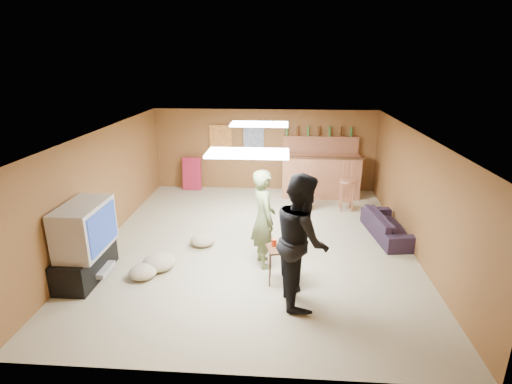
# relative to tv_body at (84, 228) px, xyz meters

# --- Properties ---
(ground) EXTENTS (7.00, 7.00, 0.00)m
(ground) POSITION_rel_tv_body_xyz_m (2.65, 1.50, -0.90)
(ground) COLOR tan
(ground) RESTS_ON ground
(ceiling) EXTENTS (6.00, 7.00, 0.02)m
(ceiling) POSITION_rel_tv_body_xyz_m (2.65, 1.50, 1.30)
(ceiling) COLOR silver
(ceiling) RESTS_ON ground
(wall_back) EXTENTS (6.00, 0.02, 2.20)m
(wall_back) POSITION_rel_tv_body_xyz_m (2.65, 5.00, 0.20)
(wall_back) COLOR brown
(wall_back) RESTS_ON ground
(wall_front) EXTENTS (6.00, 0.02, 2.20)m
(wall_front) POSITION_rel_tv_body_xyz_m (2.65, -2.00, 0.20)
(wall_front) COLOR brown
(wall_front) RESTS_ON ground
(wall_left) EXTENTS (0.02, 7.00, 2.20)m
(wall_left) POSITION_rel_tv_body_xyz_m (-0.35, 1.50, 0.20)
(wall_left) COLOR brown
(wall_left) RESTS_ON ground
(wall_right) EXTENTS (0.02, 7.00, 2.20)m
(wall_right) POSITION_rel_tv_body_xyz_m (5.65, 1.50, 0.20)
(wall_right) COLOR brown
(wall_right) RESTS_ON ground
(tv_stand) EXTENTS (0.55, 1.30, 0.50)m
(tv_stand) POSITION_rel_tv_body_xyz_m (-0.07, 0.00, -0.65)
(tv_stand) COLOR black
(tv_stand) RESTS_ON ground
(dvd_box) EXTENTS (0.35, 0.50, 0.08)m
(dvd_box) POSITION_rel_tv_body_xyz_m (0.15, 0.00, -0.75)
(dvd_box) COLOR #B2B2B7
(dvd_box) RESTS_ON tv_stand
(tv_body) EXTENTS (0.60, 1.10, 0.80)m
(tv_body) POSITION_rel_tv_body_xyz_m (0.00, 0.00, 0.00)
(tv_body) COLOR #B2B2B7
(tv_body) RESTS_ON tv_stand
(tv_screen) EXTENTS (0.02, 0.95, 0.65)m
(tv_screen) POSITION_rel_tv_body_xyz_m (0.31, 0.00, 0.00)
(tv_screen) COLOR navy
(tv_screen) RESTS_ON tv_body
(bar_counter) EXTENTS (2.00, 0.60, 1.10)m
(bar_counter) POSITION_rel_tv_body_xyz_m (4.15, 4.45, -0.35)
(bar_counter) COLOR #9C5938
(bar_counter) RESTS_ON ground
(bar_lip) EXTENTS (2.10, 0.12, 0.05)m
(bar_lip) POSITION_rel_tv_body_xyz_m (4.15, 4.20, 0.20)
(bar_lip) COLOR #412615
(bar_lip) RESTS_ON bar_counter
(bar_shelf) EXTENTS (2.00, 0.18, 0.05)m
(bar_shelf) POSITION_rel_tv_body_xyz_m (4.15, 4.90, 0.60)
(bar_shelf) COLOR #9C5938
(bar_shelf) RESTS_ON bar_backing
(bar_backing) EXTENTS (2.00, 0.14, 0.60)m
(bar_backing) POSITION_rel_tv_body_xyz_m (4.15, 4.92, 0.30)
(bar_backing) COLOR #9C5938
(bar_backing) RESTS_ON bar_counter
(poster_left) EXTENTS (0.60, 0.03, 0.85)m
(poster_left) POSITION_rel_tv_body_xyz_m (1.45, 4.96, 0.45)
(poster_left) COLOR #BF3F26
(poster_left) RESTS_ON wall_back
(poster_right) EXTENTS (0.55, 0.03, 0.80)m
(poster_right) POSITION_rel_tv_body_xyz_m (2.35, 4.96, 0.45)
(poster_right) COLOR #334C99
(poster_right) RESTS_ON wall_back
(folding_chair_stack) EXTENTS (0.50, 0.26, 0.91)m
(folding_chair_stack) POSITION_rel_tv_body_xyz_m (0.65, 4.80, -0.45)
(folding_chair_stack) COLOR #B0203D
(folding_chair_stack) RESTS_ON ground
(ceiling_panel_front) EXTENTS (1.20, 0.60, 0.04)m
(ceiling_panel_front) POSITION_rel_tv_body_xyz_m (2.65, 0.00, 1.27)
(ceiling_panel_front) COLOR white
(ceiling_panel_front) RESTS_ON ceiling
(ceiling_panel_back) EXTENTS (1.20, 0.60, 0.04)m
(ceiling_panel_back) POSITION_rel_tv_body_xyz_m (2.65, 2.70, 1.27)
(ceiling_panel_back) COLOR white
(ceiling_panel_back) RESTS_ON ceiling
(person_olive) EXTENTS (0.61, 0.74, 1.75)m
(person_olive) POSITION_rel_tv_body_xyz_m (2.85, 0.66, -0.03)
(person_olive) COLOR #5A673B
(person_olive) RESTS_ON ground
(person_black) EXTENTS (0.89, 1.07, 1.99)m
(person_black) POSITION_rel_tv_body_xyz_m (3.46, -0.40, 0.09)
(person_black) COLOR black
(person_black) RESTS_ON ground
(sofa) EXTENTS (0.86, 1.72, 0.48)m
(sofa) POSITION_rel_tv_body_xyz_m (5.35, 2.00, -0.66)
(sofa) COLOR black
(sofa) RESTS_ON ground
(tray_table) EXTENTS (0.57, 0.50, 0.62)m
(tray_table) POSITION_rel_tv_body_xyz_m (3.19, 0.08, -0.59)
(tray_table) COLOR #412615
(tray_table) RESTS_ON ground
(cup_red_near) EXTENTS (0.11, 0.11, 0.12)m
(cup_red_near) POSITION_rel_tv_body_xyz_m (3.05, 0.12, -0.22)
(cup_red_near) COLOR #B3270B
(cup_red_near) RESTS_ON tray_table
(cup_red_far) EXTENTS (0.09, 0.09, 0.11)m
(cup_red_far) POSITION_rel_tv_body_xyz_m (3.26, -0.00, -0.22)
(cup_red_far) COLOR #B3270B
(cup_red_far) RESTS_ON tray_table
(cup_blue) EXTENTS (0.11, 0.11, 0.12)m
(cup_blue) POSITION_rel_tv_body_xyz_m (3.34, 0.17, -0.22)
(cup_blue) COLOR #171CA0
(cup_blue) RESTS_ON tray_table
(bar_stool_left) EXTENTS (0.44, 0.44, 1.08)m
(bar_stool_left) POSITION_rel_tv_body_xyz_m (3.74, 3.50, -0.36)
(bar_stool_left) COLOR #9C5938
(bar_stool_left) RESTS_ON ground
(bar_stool_right) EXTENTS (0.50, 0.50, 1.31)m
(bar_stool_right) POSITION_rel_tv_body_xyz_m (4.70, 3.48, -0.24)
(bar_stool_right) COLOR #9C5938
(bar_stool_right) RESTS_ON ground
(cushion_near_tv) EXTENTS (0.67, 0.67, 0.26)m
(cushion_near_tv) POSITION_rel_tv_body_xyz_m (1.06, 0.36, -0.77)
(cushion_near_tv) COLOR tan
(cushion_near_tv) RESTS_ON ground
(cushion_mid) EXTENTS (0.61, 0.61, 0.22)m
(cushion_mid) POSITION_rel_tv_body_xyz_m (1.63, 1.33, -0.79)
(cushion_mid) COLOR tan
(cushion_mid) RESTS_ON ground
(cushion_far) EXTENTS (0.59, 0.59, 0.21)m
(cushion_far) POSITION_rel_tv_body_xyz_m (0.87, 0.05, -0.79)
(cushion_far) COLOR tan
(cushion_far) RESTS_ON ground
(bottle_row) EXTENTS (1.76, 0.08, 0.26)m
(bottle_row) POSITION_rel_tv_body_xyz_m (4.09, 4.88, 0.75)
(bottle_row) COLOR #3F7233
(bottle_row) RESTS_ON bar_shelf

